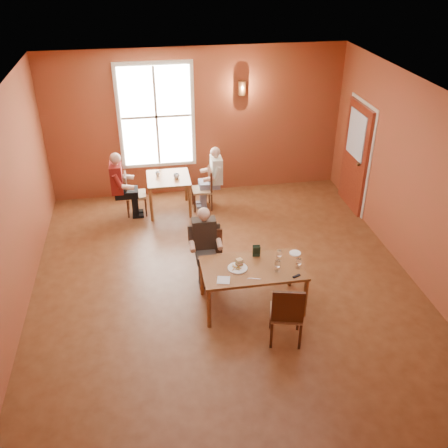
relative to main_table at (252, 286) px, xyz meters
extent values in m
cube|color=brown|center=(-0.31, 0.47, -0.34)|extent=(6.00, 7.00, 0.01)
cube|color=brown|center=(-0.31, 3.97, 1.16)|extent=(6.00, 0.04, 3.00)
cube|color=brown|center=(-0.31, -3.03, 1.16)|extent=(6.00, 0.04, 3.00)
cube|color=brown|center=(-3.31, 0.47, 1.16)|extent=(0.04, 7.00, 3.00)
cube|color=brown|center=(2.69, 0.47, 1.16)|extent=(0.04, 7.00, 3.00)
cube|color=white|center=(-0.31, 0.47, 2.66)|extent=(6.00, 7.00, 0.04)
cube|color=white|center=(-1.11, 3.92, 1.36)|extent=(1.36, 0.10, 1.96)
cube|color=maroon|center=(2.63, 2.77, 0.71)|extent=(0.12, 1.04, 2.10)
cylinder|color=brown|center=(0.59, 3.87, 1.86)|extent=(0.16, 0.16, 0.28)
cylinder|color=white|center=(-0.22, 0.00, 0.36)|extent=(0.36, 0.36, 0.04)
cube|color=#B1874A|center=(-0.19, 0.05, 0.40)|extent=(0.11, 0.11, 0.10)
cube|color=black|center=(0.11, 0.27, 0.44)|extent=(0.12, 0.07, 0.18)
cube|color=silver|center=(-0.04, -0.27, 0.35)|extent=(0.18, 0.06, 0.00)
cube|color=silver|center=(-0.47, -0.23, 0.35)|extent=(0.21, 0.21, 0.01)
cylinder|color=white|center=(0.70, 0.24, 0.35)|extent=(0.19, 0.19, 0.01)
cube|color=black|center=(0.55, -0.32, 0.35)|extent=(0.13, 0.08, 0.01)
imported|color=silver|center=(-0.82, 3.09, 0.43)|extent=(0.12, 0.12, 0.09)
imported|color=white|center=(-1.18, 3.26, 0.42)|extent=(0.11, 0.11, 0.08)
camera|label=1|loc=(-1.39, -5.69, 4.50)|focal=40.00mm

